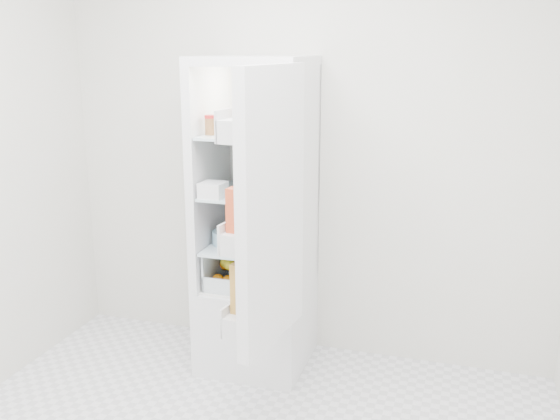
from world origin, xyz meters
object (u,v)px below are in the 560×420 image
(refrigerator, at_px, (259,254))
(mushroom_bowl, at_px, (227,237))
(fridge_door, at_px, (266,215))
(red_cabbage, at_px, (278,236))

(refrigerator, distance_m, mushroom_bowl, 0.23)
(fridge_door, bearing_deg, mushroom_bowl, 46.25)
(red_cabbage, xyz_separation_m, mushroom_bowl, (-0.31, 0.00, -0.04))
(refrigerator, height_order, red_cabbage, refrigerator)
(mushroom_bowl, xyz_separation_m, fridge_door, (0.41, -0.53, 0.31))
(red_cabbage, height_order, fridge_door, fridge_door)
(refrigerator, xyz_separation_m, fridge_door, (0.26, -0.64, 0.43))
(red_cabbage, distance_m, mushroom_bowl, 0.31)
(red_cabbage, xyz_separation_m, fridge_door, (0.10, -0.53, 0.27))
(red_cabbage, distance_m, fridge_door, 0.60)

